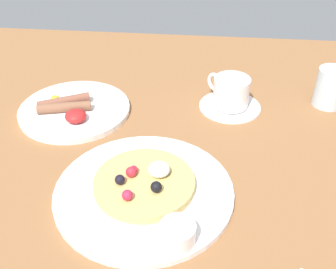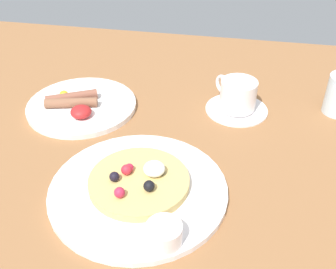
% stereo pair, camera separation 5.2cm
% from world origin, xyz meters
% --- Properties ---
extents(ground_plane, '(1.87, 1.16, 0.03)m').
position_xyz_m(ground_plane, '(0.00, 0.00, -0.01)').
color(ground_plane, '#8F5F39').
extents(pancake_plate, '(0.30, 0.30, 0.01)m').
position_xyz_m(pancake_plate, '(-0.00, -0.10, 0.01)').
color(pancake_plate, white).
rests_on(pancake_plate, ground_plane).
extents(pancake_with_berries, '(0.17, 0.17, 0.04)m').
position_xyz_m(pancake_with_berries, '(0.00, -0.09, 0.02)').
color(pancake_with_berries, tan).
rests_on(pancake_with_berries, pancake_plate).
extents(syrup_ramekin, '(0.05, 0.05, 0.03)m').
position_xyz_m(syrup_ramekin, '(0.06, -0.20, 0.03)').
color(syrup_ramekin, white).
rests_on(syrup_ramekin, pancake_plate).
extents(breakfast_plate, '(0.24, 0.24, 0.01)m').
position_xyz_m(breakfast_plate, '(-0.18, 0.13, 0.01)').
color(breakfast_plate, white).
rests_on(breakfast_plate, ground_plane).
extents(fried_breakfast, '(0.12, 0.11, 0.03)m').
position_xyz_m(fried_breakfast, '(-0.20, 0.12, 0.02)').
color(fried_breakfast, brown).
rests_on(fried_breakfast, breakfast_plate).
extents(coffee_saucer, '(0.13, 0.13, 0.01)m').
position_xyz_m(coffee_saucer, '(0.15, 0.19, 0.00)').
color(coffee_saucer, white).
rests_on(coffee_saucer, ground_plane).
extents(coffee_cup, '(0.09, 0.09, 0.06)m').
position_xyz_m(coffee_cup, '(0.15, 0.19, 0.04)').
color(coffee_cup, white).
rests_on(coffee_cup, coffee_saucer).
extents(water_glass, '(0.06, 0.06, 0.08)m').
position_xyz_m(water_glass, '(0.36, 0.22, 0.04)').
color(water_glass, silver).
rests_on(water_glass, ground_plane).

